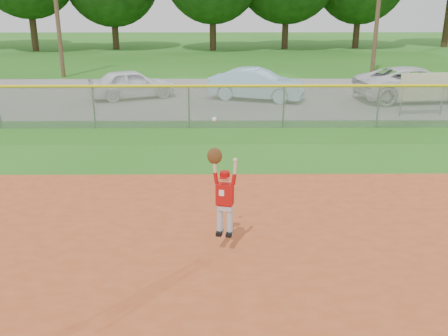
{
  "coord_description": "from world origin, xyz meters",
  "views": [
    {
      "loc": [
        1.07,
        -7.25,
        4.44
      ],
      "look_at": [
        1.16,
        2.42,
        1.1
      ],
      "focal_mm": 40.0,
      "sensor_mm": 36.0,
      "label": 1
    }
  ],
  "objects_px": {
    "car_white_a": "(132,84)",
    "ballplayer": "(223,193)",
    "car_blue": "(257,84)",
    "sponsor_sign": "(423,88)",
    "car_white_b": "(416,84)"
  },
  "relations": [
    {
      "from": "car_white_b",
      "to": "ballplayer",
      "type": "height_order",
      "value": "ballplayer"
    },
    {
      "from": "car_white_a",
      "to": "ballplayer",
      "type": "distance_m",
      "value": 15.04
    },
    {
      "from": "car_blue",
      "to": "ballplayer",
      "type": "bearing_deg",
      "value": -168.28
    },
    {
      "from": "car_blue",
      "to": "sponsor_sign",
      "type": "height_order",
      "value": "sponsor_sign"
    },
    {
      "from": "car_white_a",
      "to": "car_blue",
      "type": "xyz_separation_m",
      "value": [
        5.65,
        -0.43,
        0.04
      ]
    },
    {
      "from": "ballplayer",
      "to": "car_white_a",
      "type": "bearing_deg",
      "value": 105.57
    },
    {
      "from": "car_white_a",
      "to": "car_white_b",
      "type": "xyz_separation_m",
      "value": [
        12.68,
        -0.67,
        0.08
      ]
    },
    {
      "from": "car_white_a",
      "to": "car_white_b",
      "type": "distance_m",
      "value": 12.7
    },
    {
      "from": "car_white_a",
      "to": "car_blue",
      "type": "distance_m",
      "value": 5.67
    },
    {
      "from": "sponsor_sign",
      "to": "car_white_b",
      "type": "bearing_deg",
      "value": 73.68
    },
    {
      "from": "car_white_b",
      "to": "sponsor_sign",
      "type": "relative_size",
      "value": 2.81
    },
    {
      "from": "car_white_a",
      "to": "car_blue",
      "type": "height_order",
      "value": "car_blue"
    },
    {
      "from": "car_blue",
      "to": "car_white_b",
      "type": "xyz_separation_m",
      "value": [
        7.03,
        -0.24,
        0.05
      ]
    },
    {
      "from": "car_white_a",
      "to": "ballplayer",
      "type": "relative_size",
      "value": 1.77
    },
    {
      "from": "car_white_a",
      "to": "ballplayer",
      "type": "xyz_separation_m",
      "value": [
        4.03,
        -14.48,
        0.47
      ]
    }
  ]
}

